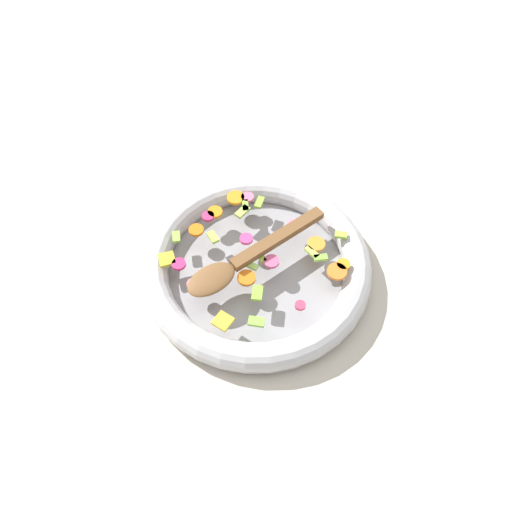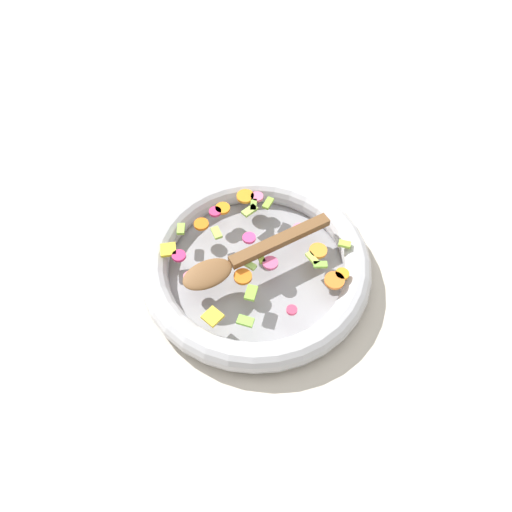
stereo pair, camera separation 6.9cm
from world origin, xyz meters
TOP-DOWN VIEW (x-y plane):
  - ground_plane at (0.00, 0.00)m, footprint 4.00×4.00m
  - skillet at (0.00, 0.00)m, footprint 0.42×0.42m
  - chopped_vegetables at (-0.01, -0.01)m, footprint 0.29×0.32m
  - wooden_spoon at (0.02, -0.01)m, footprint 0.28×0.16m

SIDE VIEW (x-z plane):
  - ground_plane at x=0.00m, z-range 0.00..0.00m
  - skillet at x=0.00m, z-range 0.00..0.05m
  - chopped_vegetables at x=-0.01m, z-range 0.05..0.06m
  - wooden_spoon at x=0.02m, z-range 0.06..0.07m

